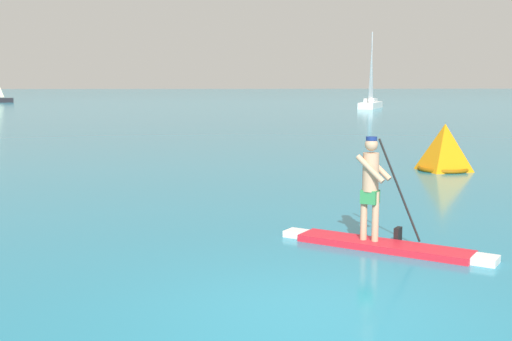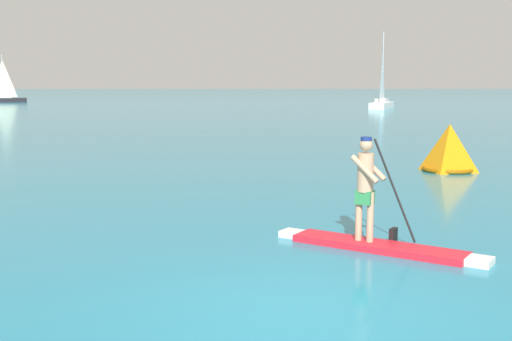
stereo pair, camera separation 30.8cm
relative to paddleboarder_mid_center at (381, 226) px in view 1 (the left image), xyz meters
name	(u,v)px [view 1 (the left image)]	position (x,y,z in m)	size (l,w,h in m)	color
ground	(311,315)	(-1.58, -2.88, -0.38)	(440.00, 440.00, 0.00)	teal
paddleboarder_mid_center	(381,226)	(0.00, 0.00, 0.00)	(3.09, 2.38, 1.84)	red
race_marker_buoy	(444,149)	(4.32, 8.80, 0.26)	(1.79, 1.79, 1.42)	orange
sailboat_right_horizon	(371,99)	(13.24, 53.00, 0.59)	(3.73, 5.93, 7.50)	white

